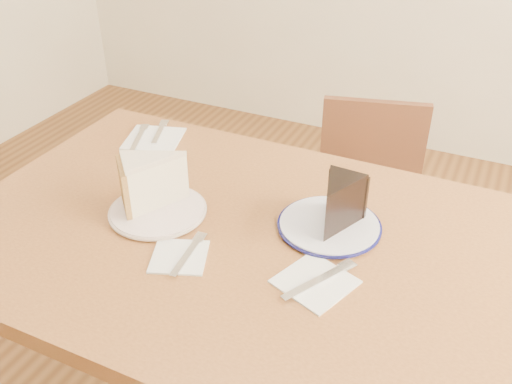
% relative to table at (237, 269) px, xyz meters
% --- Properties ---
extents(table, '(1.20, 0.80, 0.75)m').
position_rel_table_xyz_m(table, '(0.00, 0.00, 0.00)').
color(table, '#5B3418').
rests_on(table, ground).
extents(chair_far, '(0.46, 0.46, 0.77)m').
position_rel_table_xyz_m(chair_far, '(0.13, 0.63, -0.22)').
color(chair_far, '#391D11').
rests_on(chair_far, ground).
extents(plate_cream, '(0.20, 0.20, 0.01)m').
position_rel_table_xyz_m(plate_cream, '(-0.19, -0.01, 0.10)').
color(plate_cream, silver).
rests_on(plate_cream, table).
extents(plate_navy, '(0.21, 0.21, 0.01)m').
position_rel_table_xyz_m(plate_navy, '(0.17, 0.10, 0.10)').
color(plate_navy, white).
rests_on(plate_navy, table).
extents(carrot_cake, '(0.16, 0.16, 0.10)m').
position_rel_table_xyz_m(carrot_cake, '(-0.20, 0.01, 0.16)').
color(carrot_cake, beige).
rests_on(carrot_cake, plate_cream).
extents(chocolate_cake, '(0.09, 0.12, 0.10)m').
position_rel_table_xyz_m(chocolate_cake, '(0.18, 0.09, 0.16)').
color(chocolate_cake, black).
rests_on(chocolate_cake, plate_navy).
extents(napkin_cream, '(0.14, 0.14, 0.00)m').
position_rel_table_xyz_m(napkin_cream, '(-0.06, -0.12, 0.10)').
color(napkin_cream, white).
rests_on(napkin_cream, table).
extents(napkin_navy, '(0.16, 0.16, 0.00)m').
position_rel_table_xyz_m(napkin_navy, '(0.20, -0.08, 0.10)').
color(napkin_navy, white).
rests_on(napkin_navy, table).
extents(napkin_spare, '(0.18, 0.18, 0.00)m').
position_rel_table_xyz_m(napkin_spare, '(-0.39, 0.28, 0.10)').
color(napkin_spare, white).
rests_on(napkin_spare, table).
extents(fork_cream, '(0.03, 0.14, 0.00)m').
position_rel_table_xyz_m(fork_cream, '(-0.05, -0.11, 0.10)').
color(fork_cream, silver).
rests_on(fork_cream, napkin_cream).
extents(knife_navy, '(0.10, 0.16, 0.00)m').
position_rel_table_xyz_m(knife_navy, '(0.21, -0.07, 0.10)').
color(knife_navy, silver).
rests_on(knife_navy, napkin_navy).
extents(fork_spare, '(0.06, 0.14, 0.00)m').
position_rel_table_xyz_m(fork_spare, '(-0.39, 0.31, 0.10)').
color(fork_spare, silver).
rests_on(fork_spare, napkin_spare).
extents(knife_spare, '(0.07, 0.15, 0.00)m').
position_rel_table_xyz_m(knife_spare, '(-0.42, 0.26, 0.10)').
color(knife_spare, silver).
rests_on(knife_spare, napkin_spare).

